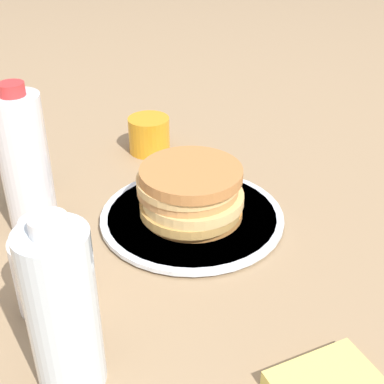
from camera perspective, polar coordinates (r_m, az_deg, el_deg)
The scene contains 8 objects.
ground_plane at distance 0.86m, azimuth 1.36°, elevation -3.48°, with size 4.00×4.00×0.00m, color #9E7F5B.
plate at distance 0.87m, azimuth 0.00°, elevation -2.66°, with size 0.30×0.30×0.01m.
pancake_stack at distance 0.84m, azimuth -0.16°, elevation -0.06°, with size 0.17×0.17×0.09m.
juice_glass at distance 1.08m, azimuth -4.60°, elevation 6.10°, with size 0.08×0.08×0.07m.
cream_jug at distance 0.70m, azimuth -15.33°, elevation -8.05°, with size 0.08×0.08×0.13m.
water_bottle_near at distance 0.93m, azimuth -17.48°, elevation 4.01°, with size 0.07×0.07×0.19m.
water_bottle_mid at distance 0.58m, azimuth -13.64°, elevation -12.16°, with size 0.07×0.07×0.22m.
water_bottle_far at distance 0.84m, azimuth -17.37°, elevation 2.86°, with size 0.07×0.07×0.24m.
Camera 1 is at (-0.69, 0.17, 0.49)m, focal length 50.00 mm.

